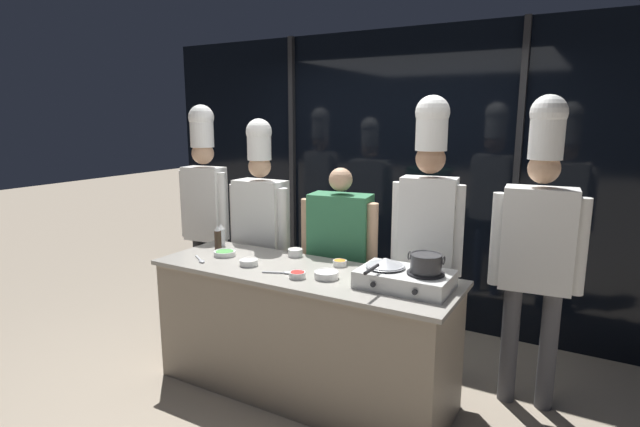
# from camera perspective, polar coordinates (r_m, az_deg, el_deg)

# --- Properties ---
(ground_plane) EXTENTS (24.00, 24.00, 0.00)m
(ground_plane) POSITION_cam_1_polar(r_m,az_deg,el_deg) (3.79, -2.00, -19.58)
(ground_plane) COLOR gray
(window_wall_back) EXTENTS (5.16, 0.09, 2.70)m
(window_wall_back) POSITION_cam_1_polar(r_m,az_deg,el_deg) (4.75, 8.33, 3.99)
(window_wall_back) COLOR black
(window_wall_back) RESTS_ON ground_plane
(demo_counter) EXTENTS (2.14, 0.70, 0.90)m
(demo_counter) POSITION_cam_1_polar(r_m,az_deg,el_deg) (3.58, -2.05, -13.35)
(demo_counter) COLOR gray
(demo_counter) RESTS_ON ground_plane
(portable_stove) EXTENTS (0.56, 0.37, 0.12)m
(portable_stove) POSITION_cam_1_polar(r_m,az_deg,el_deg) (3.11, 9.66, -7.36)
(portable_stove) COLOR silver
(portable_stove) RESTS_ON demo_counter
(frying_pan) EXTENTS (0.25, 0.43, 0.05)m
(frying_pan) POSITION_cam_1_polar(r_m,az_deg,el_deg) (3.12, 7.47, -5.56)
(frying_pan) COLOR #ADAFB5
(frying_pan) RESTS_ON portable_stove
(stock_pot) EXTENTS (0.22, 0.19, 0.11)m
(stock_pot) POSITION_cam_1_polar(r_m,az_deg,el_deg) (3.03, 12.02, -5.53)
(stock_pot) COLOR #333335
(stock_pot) RESTS_ON portable_stove
(squeeze_bottle_soy) EXTENTS (0.05, 0.05, 0.20)m
(squeeze_bottle_soy) POSITION_cam_1_polar(r_m,az_deg,el_deg) (3.96, -11.60, -2.80)
(squeeze_bottle_soy) COLOR #332319
(squeeze_bottle_soy) RESTS_ON demo_counter
(squeeze_bottle_clear) EXTENTS (0.06, 0.06, 0.18)m
(squeeze_bottle_clear) POSITION_cam_1_polar(r_m,az_deg,el_deg) (4.10, -11.23, -2.45)
(squeeze_bottle_clear) COLOR white
(squeeze_bottle_clear) RESTS_ON demo_counter
(prep_bowl_bell_pepper) EXTENTS (0.11, 0.11, 0.04)m
(prep_bowl_bell_pepper) POSITION_cam_1_polar(r_m,az_deg,el_deg) (3.25, -2.61, -6.97)
(prep_bowl_bell_pepper) COLOR white
(prep_bowl_bell_pepper) RESTS_ON demo_counter
(prep_bowl_carrots) EXTENTS (0.10, 0.10, 0.04)m
(prep_bowl_carrots) POSITION_cam_1_polar(r_m,az_deg,el_deg) (3.50, 2.28, -5.63)
(prep_bowl_carrots) COLOR white
(prep_bowl_carrots) RESTS_ON demo_counter
(prep_bowl_scallions) EXTENTS (0.16, 0.16, 0.04)m
(prep_bowl_scallions) POSITION_cam_1_polar(r_m,az_deg,el_deg) (3.81, -10.84, -4.44)
(prep_bowl_scallions) COLOR white
(prep_bowl_scallions) RESTS_ON demo_counter
(prep_bowl_rice) EXTENTS (0.16, 0.16, 0.05)m
(prep_bowl_rice) POSITION_cam_1_polar(r_m,az_deg,el_deg) (3.24, 0.73, -6.95)
(prep_bowl_rice) COLOR white
(prep_bowl_rice) RESTS_ON demo_counter
(prep_bowl_onion) EXTENTS (0.13, 0.13, 0.04)m
(prep_bowl_onion) POSITION_cam_1_polar(r_m,az_deg,el_deg) (3.54, -8.16, -5.50)
(prep_bowl_onion) COLOR white
(prep_bowl_onion) RESTS_ON demo_counter
(prep_bowl_garlic) EXTENTS (0.11, 0.11, 0.06)m
(prep_bowl_garlic) POSITION_cam_1_polar(r_m,az_deg,el_deg) (3.73, -2.85, -4.42)
(prep_bowl_garlic) COLOR white
(prep_bowl_garlic) RESTS_ON demo_counter
(serving_spoon_slotted) EXTENTS (0.20, 0.11, 0.02)m
(serving_spoon_slotted) POSITION_cam_1_polar(r_m,az_deg,el_deg) (3.35, -4.23, -6.75)
(serving_spoon_slotted) COLOR #B2B5BA
(serving_spoon_slotted) RESTS_ON demo_counter
(serving_spoon_solid) EXTENTS (0.18, 0.13, 0.02)m
(serving_spoon_solid) POSITION_cam_1_polar(r_m,az_deg,el_deg) (3.71, -13.48, -5.22)
(serving_spoon_solid) COLOR #B2B5BA
(serving_spoon_solid) RESTS_ON demo_counter
(chef_head) EXTENTS (0.48, 0.23, 2.03)m
(chef_head) POSITION_cam_1_polar(r_m,az_deg,el_deg) (4.60, -13.05, 2.02)
(chef_head) COLOR #232326
(chef_head) RESTS_ON ground_plane
(chef_sous) EXTENTS (0.57, 0.23, 1.91)m
(chef_sous) POSITION_cam_1_polar(r_m,az_deg,el_deg) (4.18, -6.80, -0.44)
(chef_sous) COLOR #4C4C51
(chef_sous) RESTS_ON ground_plane
(person_guest) EXTENTS (0.61, 0.30, 1.55)m
(person_guest) POSITION_cam_1_polar(r_m,az_deg,el_deg) (3.84, 2.30, -4.04)
(person_guest) COLOR #4C4C51
(person_guest) RESTS_ON ground_plane
(chef_line) EXTENTS (0.49, 0.24, 2.07)m
(chef_line) POSITION_cam_1_polar(r_m,az_deg,el_deg) (3.50, 12.25, -0.22)
(chef_line) COLOR #2D3856
(chef_line) RESTS_ON ground_plane
(chef_pastry) EXTENTS (0.57, 0.27, 2.06)m
(chef_pastry) POSITION_cam_1_polar(r_m,az_deg,el_deg) (3.48, 23.68, -2.16)
(chef_pastry) COLOR #4C4C51
(chef_pastry) RESTS_ON ground_plane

